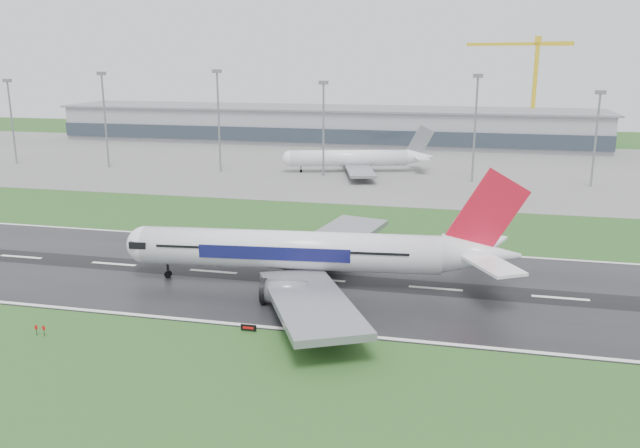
# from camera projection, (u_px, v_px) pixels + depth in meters

# --- Properties ---
(ground) EXTENTS (520.00, 520.00, 0.00)m
(ground) POSITION_uv_depth(u_px,v_px,m) (114.00, 264.00, 122.65)
(ground) COLOR #224C1B
(ground) RESTS_ON ground
(runway) EXTENTS (400.00, 45.00, 0.10)m
(runway) POSITION_uv_depth(u_px,v_px,m) (114.00, 264.00, 122.64)
(runway) COLOR black
(runway) RESTS_ON ground
(apron) EXTENTS (400.00, 130.00, 0.08)m
(apron) POSITION_uv_depth(u_px,v_px,m) (290.00, 162.00, 240.61)
(apron) COLOR slate
(apron) RESTS_ON ground
(terminal) EXTENTS (240.00, 36.00, 15.00)m
(terminal) POSITION_uv_depth(u_px,v_px,m) (325.00, 126.00, 295.36)
(terminal) COLOR gray
(terminal) RESTS_ON ground
(main_airliner) EXTENTS (73.39, 70.52, 19.87)m
(main_airliner) POSITION_uv_depth(u_px,v_px,m) (317.00, 228.00, 109.52)
(main_airliner) COLOR white
(main_airliner) RESTS_ON runway
(parked_airliner) EXTENTS (62.56, 60.04, 15.18)m
(parked_airliner) POSITION_uv_depth(u_px,v_px,m) (355.00, 150.00, 218.42)
(parked_airliner) COLOR white
(parked_airliner) RESTS_ON apron
(tower_crane) EXTENTS (45.03, 18.61, 46.25)m
(tower_crane) POSITION_uv_depth(u_px,v_px,m) (534.00, 91.00, 285.96)
(tower_crane) COLOR yellow
(tower_crane) RESTS_ON ground
(runway_sign) EXTENTS (2.31, 0.39, 1.04)m
(runway_sign) POSITION_uv_depth(u_px,v_px,m) (249.00, 328.00, 92.67)
(runway_sign) COLOR black
(runway_sign) RESTS_ON ground
(floodmast_0) EXTENTS (0.64, 0.64, 29.11)m
(floodmast_0) POSITION_uv_depth(u_px,v_px,m) (12.00, 123.00, 234.31)
(floodmast_0) COLOR gray
(floodmast_0) RESTS_ON ground
(floodmast_1) EXTENTS (0.64, 0.64, 31.79)m
(floodmast_1) POSITION_uv_depth(u_px,v_px,m) (105.00, 122.00, 225.91)
(floodmast_1) COLOR gray
(floodmast_1) RESTS_ON ground
(floodmast_2) EXTENTS (0.64, 0.64, 32.73)m
(floodmast_2) POSITION_uv_depth(u_px,v_px,m) (219.00, 123.00, 216.72)
(floodmast_2) COLOR gray
(floodmast_2) RESTS_ON ground
(floodmast_3) EXTENTS (0.64, 0.64, 29.39)m
(floodmast_3) POSITION_uv_depth(u_px,v_px,m) (323.00, 131.00, 209.41)
(floodmast_3) COLOR gray
(floodmast_3) RESTS_ON ground
(floodmast_4) EXTENTS (0.64, 0.64, 31.79)m
(floodmast_4) POSITION_uv_depth(u_px,v_px,m) (475.00, 131.00, 198.85)
(floodmast_4) COLOR gray
(floodmast_4) RESTS_ON ground
(floodmast_5) EXTENTS (0.64, 0.64, 27.34)m
(floodmast_5) POSITION_uv_depth(u_px,v_px,m) (595.00, 141.00, 191.87)
(floodmast_5) COLOR gray
(floodmast_5) RESTS_ON ground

